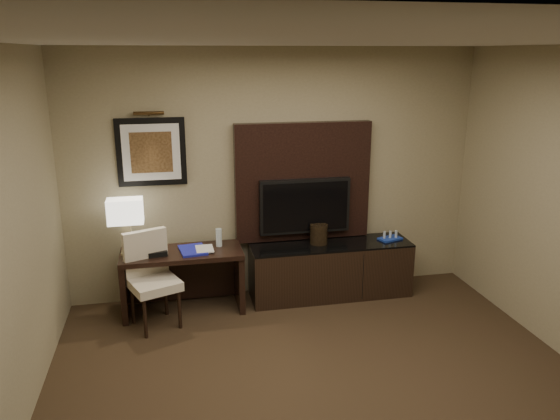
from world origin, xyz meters
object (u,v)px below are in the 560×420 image
object	(u,v)px
desk	(183,281)
tv	(305,206)
table_lamp	(126,226)
water_bottle	(219,238)
credenza	(330,270)
minibar_tray	(390,236)
desk_phone	(157,250)
desk_chair	(154,283)
ice_bucket	(319,234)

from	to	relation	value
desk	tv	xyz separation A→B (m)	(1.35, 0.19, 0.69)
table_lamp	water_bottle	xyz separation A→B (m)	(0.93, 0.01, -0.19)
credenza	minibar_tray	world-z (taller)	minibar_tray
water_bottle	minibar_tray	bearing A→B (deg)	-0.70
desk_phone	minibar_tray	size ratio (longest dim) A/B	0.74
water_bottle	desk_phone	bearing A→B (deg)	-168.98
desk_phone	minibar_tray	world-z (taller)	desk_phone
credenza	minibar_tray	bearing A→B (deg)	0.06
credenza	table_lamp	bearing A→B (deg)	179.62
credenza	table_lamp	size ratio (longest dim) A/B	3.10
credenza	desk_chair	distance (m)	1.94
desk_phone	ice_bucket	size ratio (longest dim) A/B	0.87
table_lamp	desk_phone	world-z (taller)	table_lamp
desk	table_lamp	size ratio (longest dim) A/B	2.17
desk_phone	water_bottle	distance (m)	0.65
tv	water_bottle	xyz separation A→B (m)	(-0.96, -0.12, -0.26)
table_lamp	desk_phone	bearing A→B (deg)	-21.41
table_lamp	water_bottle	distance (m)	0.95
tv	minibar_tray	world-z (taller)	tv
desk_phone	water_bottle	world-z (taller)	water_bottle
tv	credenza	bearing A→B (deg)	-27.73
tv	desk_phone	size ratio (longest dim) A/B	5.30
credenza	desk_phone	distance (m)	1.91
desk_phone	water_bottle	xyz separation A→B (m)	(0.64, 0.12, 0.05)
desk	desk_chair	world-z (taller)	desk_chair
tv	minibar_tray	bearing A→B (deg)	-8.23
credenza	water_bottle	world-z (taller)	water_bottle
table_lamp	ice_bucket	size ratio (longest dim) A/B	2.66
desk_phone	ice_bucket	distance (m)	1.74
tv	desk_chair	xyz separation A→B (m)	(-1.64, -0.48, -0.56)
table_lamp	minibar_tray	xyz separation A→B (m)	(2.84, -0.01, -0.29)
tv	ice_bucket	xyz separation A→B (m)	(0.13, -0.10, -0.30)
desk_chair	table_lamp	size ratio (longest dim) A/B	1.60
tv	table_lamp	xyz separation A→B (m)	(-1.89, -0.13, -0.07)
table_lamp	water_bottle	bearing A→B (deg)	0.78
credenza	table_lamp	xyz separation A→B (m)	(-2.15, 0.01, 0.65)
desk_chair	water_bottle	bearing A→B (deg)	6.73
tv	desk_phone	xyz separation A→B (m)	(-1.60, -0.24, -0.31)
credenza	ice_bucket	distance (m)	0.44
minibar_tray	table_lamp	bearing A→B (deg)	179.78
credenza	ice_bucket	bearing A→B (deg)	163.60
desk	table_lamp	xyz separation A→B (m)	(-0.53, 0.06, 0.62)
tv	desk_chair	bearing A→B (deg)	-163.55
credenza	tv	world-z (taller)	tv
desk_phone	ice_bucket	xyz separation A→B (m)	(1.73, 0.14, 0.01)
credenza	desk_chair	bearing A→B (deg)	-169.83
desk_chair	ice_bucket	xyz separation A→B (m)	(1.77, 0.38, 0.26)
tv	desk	bearing A→B (deg)	-172.01
desk_phone	desk_chair	bearing A→B (deg)	-107.59
tv	desk_chair	size ratio (longest dim) A/B	1.09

